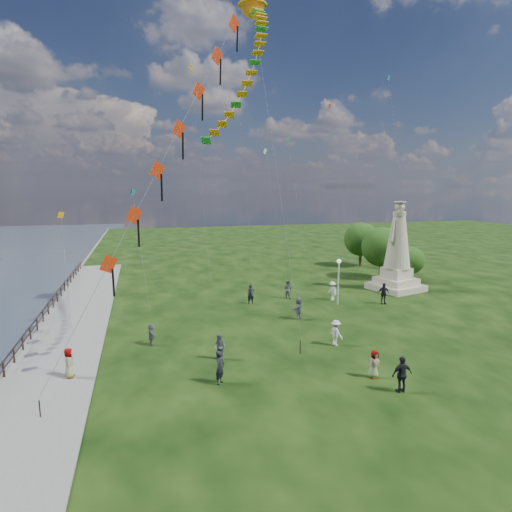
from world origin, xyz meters
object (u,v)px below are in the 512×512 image
object	(u,v)px
person_0	(220,367)
serpent_kite	(252,7)
person_1	(220,347)
statue	(397,257)
person_11	(298,308)
person_7	(288,289)
person_3	(402,374)
person_4	(374,364)
person_6	(251,294)
lamppost	(339,272)
person_8	(332,291)
person_2	(336,333)
person_5	(151,334)
person_9	(383,293)
person_10	(69,365)

from	to	relation	value
person_0	serpent_kite	world-z (taller)	serpent_kite
person_1	statue	bearing A→B (deg)	77.04
person_11	person_7	bearing A→B (deg)	-148.88
person_3	person_4	distance (m)	1.92
person_3	person_6	world-z (taller)	person_3
lamppost	serpent_kite	distance (m)	21.95
person_3	person_8	distance (m)	17.86
serpent_kite	person_1	bearing A→B (deg)	-116.64
person_2	serpent_kite	xyz separation A→B (m)	(-3.49, 8.22, 22.53)
person_4	person_5	world-z (taller)	person_4
person_1	person_3	xyz separation A→B (m)	(8.18, -6.44, 0.14)
person_9	person_0	bearing A→B (deg)	-139.95
person_6	person_8	size ratio (longest dim) A/B	1.00
lamppost	person_0	world-z (taller)	lamppost
person_1	person_2	world-z (taller)	person_2
person_3	person_10	bearing A→B (deg)	-20.97
person_6	person_7	world-z (taller)	person_6
person_1	person_6	bearing A→B (deg)	111.82
lamppost	person_9	distance (m)	4.56
person_4	person_5	xyz separation A→B (m)	(-11.60, 8.25, -0.04)
person_1	person_8	xyz separation A→B (m)	(12.49, 10.89, 0.06)
person_1	serpent_kite	distance (m)	24.55
person_2	person_5	bearing A→B (deg)	55.74
person_2	person_9	bearing A→B (deg)	-65.11
person_1	person_4	bearing A→B (deg)	14.08
person_0	person_11	bearing A→B (deg)	-2.55
person_7	person_3	bearing A→B (deg)	137.68
statue	serpent_kite	distance (m)	26.03
statue	person_2	bearing A→B (deg)	-150.88
person_4	person_10	xyz separation A→B (m)	(-16.05, 4.19, 0.04)
person_2	person_8	size ratio (longest dim) A/B	0.98
person_8	person_11	distance (m)	6.81
lamppost	person_1	world-z (taller)	lamppost
person_8	serpent_kite	xyz separation A→B (m)	(-8.16, -2.26, 22.51)
person_3	person_9	bearing A→B (deg)	-119.46
person_4	person_10	bearing A→B (deg)	151.75
person_3	person_4	xyz separation A→B (m)	(-0.48, 1.86, -0.17)
statue	person_10	xyz separation A→B (m)	(-28.76, -13.26, -2.54)
person_2	person_7	size ratio (longest dim) A/B	0.99
person_0	person_1	size ratio (longest dim) A/B	1.12
person_3	person_7	xyz separation A→B (m)	(0.57, 19.03, -0.09)
person_3	person_5	distance (m)	15.75
person_1	person_7	size ratio (longest dim) A/B	0.95
person_11	person_9	bearing A→B (deg)	146.87
person_4	person_6	size ratio (longest dim) A/B	0.90
person_4	person_8	size ratio (longest dim) A/B	0.89
person_0	person_3	distance (m)	9.35
person_2	person_7	xyz separation A→B (m)	(0.93, 12.18, 0.01)
lamppost	person_3	bearing A→B (deg)	-104.64
serpent_kite	person_8	bearing A→B (deg)	15.48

